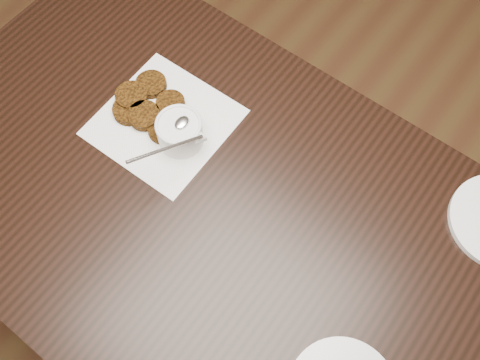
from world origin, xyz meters
name	(u,v)px	position (x,y,z in m)	size (l,w,h in m)	color
floor	(219,301)	(0.00, 0.00, 0.00)	(4.00, 4.00, 0.00)	#51371C
table	(206,251)	(-0.05, 0.02, 0.38)	(1.27, 0.82, 0.75)	black
napkin	(164,122)	(-0.20, 0.11, 0.75)	(0.26, 0.26, 0.00)	white
sauce_ramekin	(178,123)	(-0.15, 0.10, 0.82)	(0.13, 0.13, 0.13)	silver
patty_cluster	(145,107)	(-0.26, 0.11, 0.76)	(0.21, 0.21, 0.02)	brown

